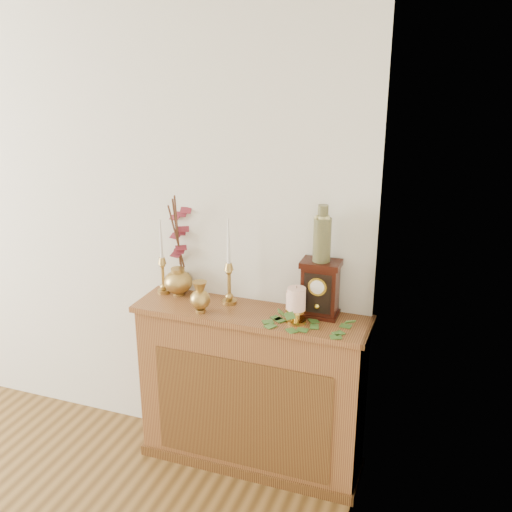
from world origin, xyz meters
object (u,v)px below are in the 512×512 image
at_px(bud_vase, 200,297).
at_px(candlestick_center, 229,277).
at_px(ceramic_vase, 322,236).
at_px(ginger_jar, 180,248).
at_px(mantel_clock, 320,289).
at_px(candlestick_left, 163,269).

bearing_deg(bud_vase, candlestick_center, 57.65).
bearing_deg(ceramic_vase, ginger_jar, 176.97).
bearing_deg(candlestick_center, ginger_jar, 168.88).
bearing_deg(mantel_clock, ceramic_vase, 90.00).
bearing_deg(mantel_clock, bud_vase, -164.48).
height_order(bud_vase, ginger_jar, ginger_jar).
xyz_separation_m(bud_vase, ceramic_vase, (0.58, 0.17, 0.34)).
xyz_separation_m(ginger_jar, mantel_clock, (0.79, -0.04, -0.11)).
distance_m(candlestick_center, bud_vase, 0.20).
bearing_deg(ginger_jar, candlestick_left, -151.35).
distance_m(mantel_clock, ceramic_vase, 0.28).
relative_size(candlestick_left, ginger_jar, 0.74).
xyz_separation_m(bud_vase, mantel_clock, (0.58, 0.17, 0.06)).
bearing_deg(mantel_clock, ginger_jar, 176.01).
xyz_separation_m(candlestick_center, ginger_jar, (-0.31, 0.06, 0.10)).
distance_m(bud_vase, mantel_clock, 0.61).
xyz_separation_m(bud_vase, ginger_jar, (-0.21, 0.22, 0.17)).
bearing_deg(bud_vase, candlestick_left, 151.01).
bearing_deg(ginger_jar, bud_vase, -45.41).
relative_size(candlestick_center, ceramic_vase, 1.65).
bearing_deg(bud_vase, ginger_jar, 134.59).
bearing_deg(mantel_clock, candlestick_center, -178.86).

